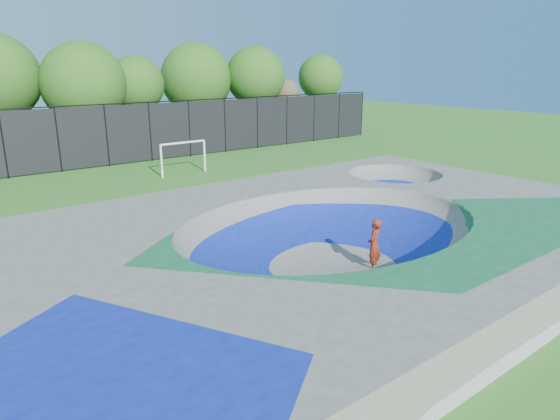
# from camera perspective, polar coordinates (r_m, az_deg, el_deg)

# --- Properties ---
(ground) EXTENTS (120.00, 120.00, 0.00)m
(ground) POSITION_cam_1_polar(r_m,az_deg,el_deg) (17.16, 5.77, -5.85)
(ground) COLOR #2B651C
(ground) RESTS_ON ground
(skate_deck) EXTENTS (22.00, 14.00, 1.50)m
(skate_deck) POSITION_cam_1_polar(r_m,az_deg,el_deg) (16.89, 5.85, -3.49)
(skate_deck) COLOR gray
(skate_deck) RESTS_ON ground
(skater) EXTENTS (0.75, 0.64, 1.74)m
(skater) POSITION_cam_1_polar(r_m,az_deg,el_deg) (16.34, 10.71, -3.94)
(skater) COLOR red
(skater) RESTS_ON ground
(skateboard) EXTENTS (0.80, 0.54, 0.05)m
(skateboard) POSITION_cam_1_polar(r_m,az_deg,el_deg) (16.65, 10.56, -6.68)
(skateboard) COLOR black
(skateboard) RESTS_ON ground
(soccer_goal) EXTENTS (3.01, 0.12, 1.99)m
(soccer_goal) POSITION_cam_1_polar(r_m,az_deg,el_deg) (30.81, -10.99, 6.55)
(soccer_goal) COLOR white
(soccer_goal) RESTS_ON ground
(fence) EXTENTS (48.09, 0.09, 4.04)m
(fence) POSITION_cam_1_polar(r_m,az_deg,el_deg) (34.51, -19.22, 8.18)
(fence) COLOR black
(fence) RESTS_ON ground
(treeline) EXTENTS (52.95, 8.08, 8.51)m
(treeline) POSITION_cam_1_polar(r_m,az_deg,el_deg) (38.42, -24.56, 12.92)
(treeline) COLOR #463523
(treeline) RESTS_ON ground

